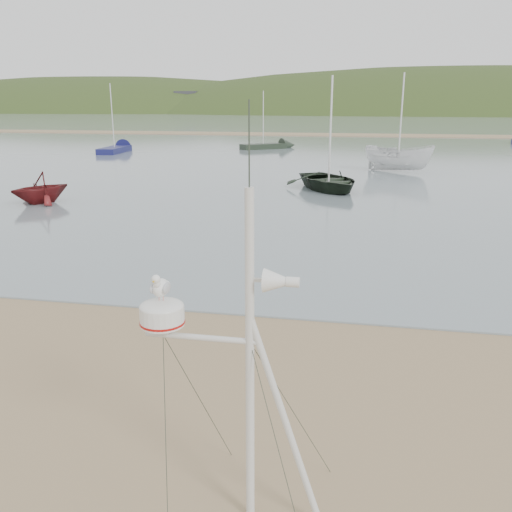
% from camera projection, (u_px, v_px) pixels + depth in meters
% --- Properties ---
extents(ground, '(560.00, 560.00, 0.00)m').
position_uv_depth(ground, '(113.00, 406.00, 8.50)').
color(ground, '#846B4C').
rests_on(ground, ground).
extents(water, '(560.00, 256.00, 0.04)m').
position_uv_depth(water, '(349.00, 120.00, 133.04)').
color(water, slate).
rests_on(water, ground).
extents(sandbar, '(560.00, 7.00, 0.07)m').
position_uv_depth(sandbar, '(336.00, 135.00, 74.53)').
color(sandbar, '#846B4C').
rests_on(sandbar, water).
extents(hill_ridge, '(620.00, 180.00, 80.00)m').
position_uv_depth(hill_ridge, '(397.00, 159.00, 232.29)').
color(hill_ridge, '#263616').
rests_on(hill_ridge, ground).
extents(far_cottages, '(294.40, 6.30, 8.00)m').
position_uv_depth(far_cottages, '(363.00, 102.00, 191.77)').
color(far_cottages, white).
rests_on(far_cottages, ground).
extents(mast_rig, '(2.06, 2.20, 4.64)m').
position_uv_depth(mast_rig, '(244.00, 433.00, 5.91)').
color(mast_rig, silver).
rests_on(mast_rig, ground).
extents(boat_dark, '(3.57, 2.61, 4.93)m').
position_uv_depth(boat_dark, '(330.00, 143.00, 28.03)').
color(boat_dark, black).
rests_on(boat_dark, water).
extents(boat_red, '(2.77, 2.43, 2.74)m').
position_uv_depth(boat_red, '(38.00, 173.00, 24.74)').
color(boat_red, maroon).
rests_on(boat_red, water).
extents(boat_white, '(2.42, 2.40, 4.77)m').
position_uv_depth(boat_white, '(400.00, 135.00, 35.38)').
color(boat_white, silver).
rests_on(boat_white, water).
extents(sailboat_dark_mid, '(5.54, 4.85, 5.95)m').
position_uv_depth(sailboat_dark_mid, '(276.00, 146.00, 53.84)').
color(sailboat_dark_mid, black).
rests_on(sailboat_dark_mid, ground).
extents(sailboat_blue_near, '(2.19, 6.74, 6.60)m').
position_uv_depth(sailboat_blue_near, '(121.00, 148.00, 51.03)').
color(sailboat_blue_near, '#16174D').
rests_on(sailboat_blue_near, ground).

